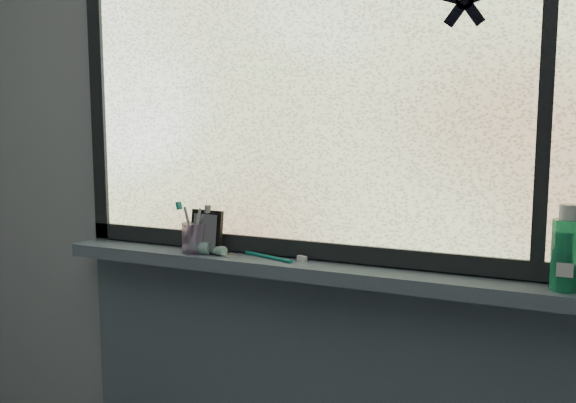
% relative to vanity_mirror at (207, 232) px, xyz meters
% --- Properties ---
extents(wall_back, '(3.00, 0.01, 2.50)m').
position_rel_vanity_mirror_xyz_m(wall_back, '(0.34, 0.08, 0.16)').
color(wall_back, '#9EA3A8').
rests_on(wall_back, ground).
extents(windowsill, '(1.62, 0.14, 0.04)m').
position_rel_vanity_mirror_xyz_m(windowsill, '(0.34, 0.01, -0.09)').
color(windowsill, slate).
rests_on(windowsill, wall_back).
extents(window_pane, '(1.50, 0.01, 1.00)m').
position_rel_vanity_mirror_xyz_m(window_pane, '(0.34, 0.06, 0.44)').
color(window_pane, silver).
rests_on(window_pane, wall_back).
extents(frame_bottom, '(1.60, 0.03, 0.05)m').
position_rel_vanity_mirror_xyz_m(frame_bottom, '(0.34, 0.05, -0.04)').
color(frame_bottom, black).
rests_on(frame_bottom, windowsill).
extents(frame_left, '(0.05, 0.03, 1.10)m').
position_rel_vanity_mirror_xyz_m(frame_left, '(-0.44, 0.05, 0.44)').
color(frame_left, black).
rests_on(frame_left, wall_back).
extents(frame_mullion, '(0.03, 0.03, 1.00)m').
position_rel_vanity_mirror_xyz_m(frame_mullion, '(0.94, 0.05, 0.44)').
color(frame_mullion, black).
rests_on(frame_mullion, wall_back).
extents(starfish_sticker, '(0.15, 0.02, 0.15)m').
position_rel_vanity_mirror_xyz_m(starfish_sticker, '(0.74, 0.05, 0.63)').
color(starfish_sticker, black).
rests_on(starfish_sticker, window_pane).
extents(vanity_mirror, '(0.11, 0.06, 0.13)m').
position_rel_vanity_mirror_xyz_m(vanity_mirror, '(0.00, 0.00, 0.00)').
color(vanity_mirror, black).
rests_on(vanity_mirror, windowsill).
extents(toothpaste_tube, '(0.21, 0.06, 0.04)m').
position_rel_vanity_mirror_xyz_m(toothpaste_tube, '(0.01, -0.01, -0.05)').
color(toothpaste_tube, silver).
rests_on(toothpaste_tube, windowsill).
extents(toothbrush_cup, '(0.09, 0.09, 0.09)m').
position_rel_vanity_mirror_xyz_m(toothbrush_cup, '(-0.04, -0.01, -0.02)').
color(toothbrush_cup, '#AD8CBA').
rests_on(toothbrush_cup, windowsill).
extents(toothbrush_lying, '(0.23, 0.09, 0.02)m').
position_rel_vanity_mirror_xyz_m(toothbrush_lying, '(0.20, 0.01, -0.06)').
color(toothbrush_lying, '#0C7067').
rests_on(toothbrush_lying, windowsill).
extents(mouthwash_bottle, '(0.09, 0.09, 0.17)m').
position_rel_vanity_mirror_xyz_m(mouthwash_bottle, '(1.00, -0.00, 0.04)').
color(mouthwash_bottle, '#20A96B').
rests_on(mouthwash_bottle, windowsill).
extents(cream_tube, '(0.04, 0.04, 0.10)m').
position_rel_vanity_mirror_xyz_m(cream_tube, '(0.99, -0.00, 0.01)').
color(cream_tube, silver).
rests_on(cream_tube, windowsill).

